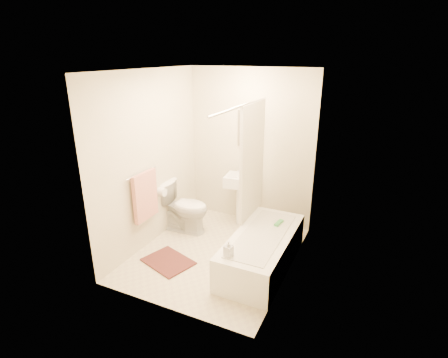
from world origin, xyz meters
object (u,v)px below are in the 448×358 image
at_px(toilet, 184,207).
at_px(soap_bottle, 229,249).
at_px(sink, 241,198).
at_px(bath_mat, 168,261).
at_px(bathtub, 262,250).

distance_m(toilet, soap_bottle, 1.61).
distance_m(sink, soap_bottle, 1.67).
distance_m(toilet, bath_mat, 0.98).
bearing_deg(bathtub, bath_mat, -158.19).
xyz_separation_m(toilet, sink, (0.71, 0.54, 0.07)).
bearing_deg(bathtub, sink, 126.05).
xyz_separation_m(bath_mat, soap_bottle, (0.94, -0.17, 0.53)).
relative_size(toilet, bathtub, 0.50).
bearing_deg(bath_mat, toilet, 107.65).
relative_size(sink, bathtub, 0.57).
xyz_separation_m(sink, bathtub, (0.70, -0.96, -0.23)).
relative_size(bathtub, soap_bottle, 8.23).
distance_m(bathtub, bath_mat, 1.24).
relative_size(bathtub, bath_mat, 2.54).
relative_size(sink, soap_bottle, 4.70).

